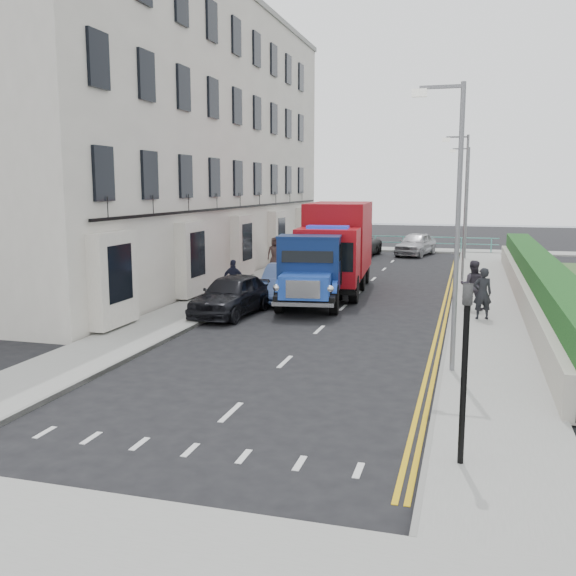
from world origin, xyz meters
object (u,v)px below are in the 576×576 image
object	(u,v)px
lamp_near	(453,212)
parked_car_front	(232,295)
lamp_far	(465,196)
pedestrian_east_near	(482,293)
red_lorry	(337,245)
lamp_mid	(463,199)
bedford_lorry	(310,276)

from	to	relation	value
lamp_near	parked_car_front	world-z (taller)	lamp_near
lamp_far	pedestrian_east_near	bearing A→B (deg)	-87.34
pedestrian_east_near	lamp_near	bearing A→B (deg)	67.00
lamp_near	lamp_far	size ratio (longest dim) A/B	1.00
parked_car_front	lamp_near	bearing A→B (deg)	-30.18
lamp_far	parked_car_front	bearing A→B (deg)	-110.80
lamp_far	parked_car_front	size ratio (longest dim) A/B	1.60
lamp_far	lamp_near	bearing A→B (deg)	-90.00
red_lorry	pedestrian_east_near	xyz separation A→B (m)	(6.14, -5.28, -1.06)
lamp_near	parked_car_front	distance (m)	10.08
lamp_near	lamp_mid	distance (m)	16.00
lamp_near	lamp_mid	size ratio (longest dim) A/B	1.00
parked_car_front	bedford_lorry	bearing A→B (deg)	43.15
lamp_mid	lamp_far	xyz separation A→B (m)	(0.00, 10.00, 0.00)
parked_car_front	pedestrian_east_near	world-z (taller)	pedestrian_east_near
lamp_mid	bedford_lorry	xyz separation A→B (m)	(-5.35, -8.59, -2.73)
lamp_mid	bedford_lorry	size ratio (longest dim) A/B	1.16
lamp_mid	lamp_far	distance (m)	10.00
parked_car_front	pedestrian_east_near	distance (m)	8.75
lamp_far	pedestrian_east_near	world-z (taller)	lamp_far
red_lorry	pedestrian_east_near	distance (m)	8.17
lamp_mid	red_lorry	world-z (taller)	lamp_mid
lamp_near	pedestrian_east_near	xyz separation A→B (m)	(0.90, 6.65, -2.99)
red_lorry	lamp_mid	bearing A→B (deg)	33.44
lamp_far	parked_car_front	distance (m)	22.14
lamp_mid	parked_car_front	size ratio (longest dim) A/B	1.60
bedford_lorry	pedestrian_east_near	xyz separation A→B (m)	(6.25, -0.76, -0.26)
lamp_near	lamp_far	xyz separation A→B (m)	(0.00, 26.00, 0.00)
lamp_mid	pedestrian_east_near	bearing A→B (deg)	-84.50
lamp_near	lamp_mid	bearing A→B (deg)	90.00
lamp_far	parked_car_front	xyz separation A→B (m)	(-7.78, -20.48, -3.25)
lamp_near	pedestrian_east_near	size ratio (longest dim) A/B	3.95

